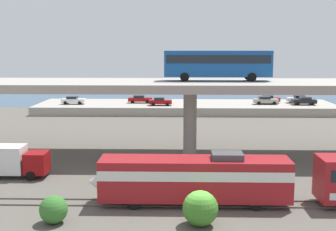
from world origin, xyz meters
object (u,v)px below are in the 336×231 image
object	(u,v)px
service_truck_west	(10,160)
parked_car_2	(266,100)
train_locomotive	(185,177)
parked_car_6	(160,101)
parked_car_0	(73,100)
transit_bus_on_overpass	(217,63)
parked_car_3	(304,101)
parked_car_4	(268,99)
parked_car_5	(298,99)
parked_car_1	(140,99)

from	to	relation	value
service_truck_west	parked_car_2	distance (m)	53.79
train_locomotive	parked_car_6	distance (m)	47.91
service_truck_west	parked_car_6	world-z (taller)	parked_car_6
parked_car_0	parked_car_6	distance (m)	16.62
parked_car_2	transit_bus_on_overpass	bearing A→B (deg)	-109.95
parked_car_3	service_truck_west	bearing A→B (deg)	47.00
parked_car_0	parked_car_4	xyz separation A→B (m)	(37.34, 2.78, -0.00)
parked_car_4	parked_car_6	size ratio (longest dim) A/B	0.98
transit_bus_on_overpass	train_locomotive	bearing A→B (deg)	77.27
service_truck_west	parked_car_0	bearing A→B (deg)	95.41
parked_car_3	train_locomotive	bearing A→B (deg)	65.08
train_locomotive	parked_car_5	xyz separation A→B (m)	(22.52, 52.01, 0.14)
parked_car_2	parked_car_6	world-z (taller)	same
parked_car_4	parked_car_5	world-z (taller)	same
transit_bus_on_overpass	parked_car_0	size ratio (longest dim) A/B	2.75
parked_car_4	parked_car_6	world-z (taller)	same
transit_bus_on_overpass	parked_car_6	xyz separation A→B (m)	(-7.83, 30.90, -8.20)
transit_bus_on_overpass	parked_car_5	size ratio (longest dim) A/B	2.81
train_locomotive	parked_car_4	bearing A→B (deg)	-107.87
train_locomotive	parked_car_0	size ratio (longest dim) A/B	3.63
transit_bus_on_overpass	parked_car_3	distance (m)	38.41
train_locomotive	service_truck_west	world-z (taller)	train_locomotive
parked_car_6	service_truck_west	bearing A→B (deg)	-107.08
parked_car_0	parked_car_3	size ratio (longest dim) A/B	1.00
transit_bus_on_overpass	parked_car_2	distance (m)	36.07
parked_car_0	parked_car_6	world-z (taller)	same
parked_car_6	parked_car_3	bearing A→B (deg)	3.06
parked_car_1	parked_car_5	size ratio (longest dim) A/B	1.07
parked_car_3	parked_car_4	distance (m)	6.71
parked_car_5	parked_car_6	size ratio (longest dim) A/B	1.02
service_truck_west	parked_car_1	xyz separation A→B (m)	(8.48, 44.44, 0.70)
parked_car_1	parked_car_6	size ratio (longest dim) A/B	1.09
parked_car_1	parked_car_5	xyz separation A→B (m)	(30.62, 0.67, -0.00)
transit_bus_on_overpass	parked_car_4	world-z (taller)	transit_bus_on_overpass
train_locomotive	service_truck_west	distance (m)	17.96
parked_car_0	parked_car_6	xyz separation A→B (m)	(16.56, -1.46, 0.00)
parked_car_5	parked_car_6	world-z (taller)	same
train_locomotive	parked_car_3	distance (m)	54.23
parked_car_3	parked_car_2	bearing A→B (deg)	-5.50
transit_bus_on_overpass	parked_car_1	bearing A→B (deg)	-70.97
service_truck_west	parked_car_3	bearing A→B (deg)	47.00
transit_bus_on_overpass	parked_car_5	bearing A→B (deg)	-118.03
parked_car_1	parked_car_2	distance (m)	23.93
parked_car_1	parked_car_3	world-z (taller)	same
train_locomotive	transit_bus_on_overpass	xyz separation A→B (m)	(3.80, 16.84, 8.34)
train_locomotive	parked_car_1	bearing A→B (deg)	-81.04
train_locomotive	parked_car_3	world-z (taller)	train_locomotive
transit_bus_on_overpass	parked_car_4	bearing A→B (deg)	-110.23
service_truck_west	parked_car_0	world-z (taller)	parked_car_0
service_truck_west	parked_car_3	size ratio (longest dim) A/B	1.56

